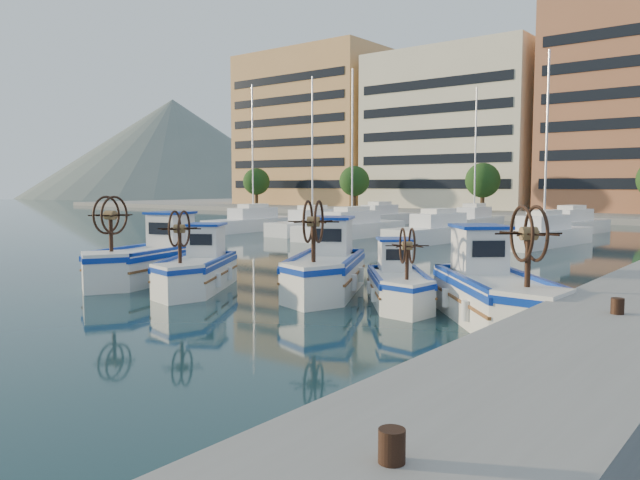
{
  "coord_description": "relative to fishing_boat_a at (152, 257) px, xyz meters",
  "views": [
    {
      "loc": [
        15.74,
        -14.49,
        3.6
      ],
      "look_at": [
        0.9,
        4.36,
        1.5
      ],
      "focal_mm": 35.0,
      "sensor_mm": 36.0,
      "label": 1
    }
  ],
  "objects": [
    {
      "name": "ground",
      "position": [
        3.81,
        -0.03,
        -0.9
      ],
      "size": [
        300.0,
        300.0,
        0.0
      ],
      "primitive_type": "plane",
      "color": "#193A41",
      "rests_on": "ground"
    },
    {
      "name": "hill_west",
      "position": [
        -136.19,
        109.97,
        -0.9
      ],
      "size": [
        180.0,
        180.0,
        60.0
      ],
      "primitive_type": "cone",
      "color": "slate",
      "rests_on": "ground"
    },
    {
      "name": "yacht_marina",
      "position": [
        -0.01,
        27.19,
        -0.37
      ],
      "size": [
        38.31,
        22.91,
        11.5
      ],
      "color": "white",
      "rests_on": "ground"
    },
    {
      "name": "fishing_boat_a",
      "position": [
        0.0,
        0.0,
        0.0
      ],
      "size": [
        3.42,
        5.37,
        3.25
      ],
      "rotation": [
        0.0,
        0.0,
        0.28
      ],
      "color": "white",
      "rests_on": "ground"
    },
    {
      "name": "fishing_boat_b",
      "position": [
        2.89,
        -0.23,
        -0.12
      ],
      "size": [
        3.88,
        4.63,
        2.83
      ],
      "rotation": [
        0.0,
        0.0,
        0.57
      ],
      "color": "white",
      "rests_on": "ground"
    },
    {
      "name": "fishing_boat_c",
      "position": [
        6.81,
        2.01,
        -0.02
      ],
      "size": [
        4.06,
        5.25,
        3.17
      ],
      "rotation": [
        0.0,
        0.0,
        0.48
      ],
      "color": "white",
      "rests_on": "ground"
    },
    {
      "name": "fishing_boat_d",
      "position": [
        9.78,
        1.75,
        -0.22
      ],
      "size": [
        3.59,
        3.9,
        2.44
      ],
      "rotation": [
        0.0,
        0.0,
        0.68
      ],
      "color": "white",
      "rests_on": "ground"
    },
    {
      "name": "fishing_boat_e",
      "position": [
        13.09,
        1.1,
        -0.02
      ],
      "size": [
        4.79,
        4.96,
        3.16
      ],
      "rotation": [
        0.0,
        0.0,
        0.74
      ],
      "color": "white",
      "rests_on": "ground"
    }
  ]
}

